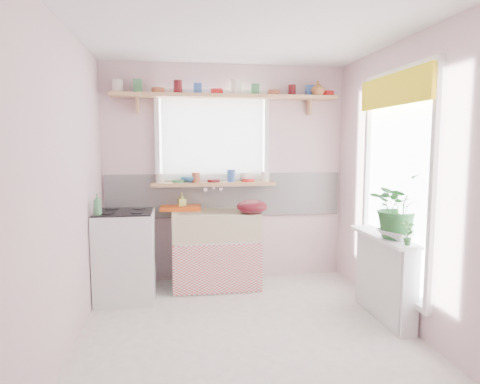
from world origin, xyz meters
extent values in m
plane|color=white|center=(0.00, 0.00, 0.00)|extent=(3.20, 3.20, 0.00)
plane|color=white|center=(0.00, 0.00, 2.50)|extent=(3.20, 3.20, 0.00)
plane|color=beige|center=(0.00, 1.60, 1.25)|extent=(2.80, 0.00, 2.80)
plane|color=beige|center=(0.00, -1.60, 1.25)|extent=(2.80, 0.00, 2.80)
plane|color=beige|center=(-1.40, 0.00, 1.25)|extent=(0.00, 3.20, 3.20)
plane|color=beige|center=(1.40, 0.00, 1.25)|extent=(0.00, 3.20, 3.20)
cube|color=white|center=(0.00, 1.59, 1.00)|extent=(2.74, 0.03, 0.50)
cube|color=#C68086|center=(0.00, 1.58, 0.80)|extent=(2.74, 0.02, 0.12)
cube|color=white|center=(-0.15, 1.60, 1.65)|extent=(1.20, 0.01, 1.00)
cube|color=white|center=(-0.15, 1.53, 1.65)|extent=(1.15, 0.02, 0.95)
cube|color=white|center=(1.40, 0.20, 1.25)|extent=(0.01, 1.10, 1.90)
cube|color=yellow|center=(1.31, 0.20, 2.06)|extent=(0.03, 1.20, 0.28)
cube|color=white|center=(-0.15, 1.30, 0.28)|extent=(0.85, 0.55, 0.55)
cube|color=#D7413F|center=(-0.15, 1.02, 0.28)|extent=(0.95, 0.02, 0.53)
cube|color=beige|center=(-0.15, 1.30, 0.70)|extent=(0.95, 0.55, 0.30)
cylinder|color=silver|center=(-0.15, 1.55, 1.10)|extent=(0.03, 0.22, 0.03)
cube|color=white|center=(-1.10, 1.05, 0.45)|extent=(0.58, 0.58, 0.90)
cube|color=black|center=(-1.10, 1.05, 0.91)|extent=(0.56, 0.56, 0.02)
cylinder|color=black|center=(-1.24, 0.91, 0.92)|extent=(0.14, 0.14, 0.01)
cylinder|color=black|center=(-0.96, 0.91, 0.92)|extent=(0.14, 0.14, 0.01)
cylinder|color=black|center=(-1.24, 1.19, 0.92)|extent=(0.14, 0.14, 0.01)
cylinder|color=black|center=(-0.96, 1.19, 0.92)|extent=(0.14, 0.14, 0.01)
cube|color=white|center=(1.30, 0.20, 0.38)|extent=(0.15, 0.90, 0.75)
cube|color=white|center=(1.27, 0.20, 0.76)|extent=(0.22, 0.95, 0.03)
cube|color=tan|center=(-0.15, 1.48, 1.14)|extent=(1.40, 0.22, 0.04)
cube|color=tan|center=(0.00, 1.47, 2.12)|extent=(2.52, 0.24, 0.04)
cylinder|color=silver|center=(-1.18, 1.47, 2.20)|extent=(0.11, 0.11, 0.12)
cylinder|color=#3F7F4C|center=(-0.97, 1.47, 2.20)|extent=(0.11, 0.11, 0.12)
cylinder|color=#A55133|center=(-0.75, 1.47, 2.17)|extent=(0.11, 0.11, 0.06)
cylinder|color=#590F14|center=(-0.54, 1.47, 2.20)|extent=(0.11, 0.11, 0.12)
cylinder|color=#3359A5|center=(-0.32, 1.47, 2.20)|extent=(0.11, 0.11, 0.12)
cylinder|color=red|center=(-0.11, 1.47, 2.17)|extent=(0.11, 0.11, 0.06)
cylinder|color=silver|center=(0.11, 1.47, 2.20)|extent=(0.11, 0.11, 0.12)
cylinder|color=#3F7F4C|center=(0.32, 1.47, 2.20)|extent=(0.11, 0.11, 0.12)
cylinder|color=#A55133|center=(0.54, 1.47, 2.17)|extent=(0.11, 0.11, 0.06)
cylinder|color=#590F14|center=(0.75, 1.47, 2.20)|extent=(0.11, 0.11, 0.12)
cylinder|color=#3359A5|center=(0.97, 1.47, 2.20)|extent=(0.11, 0.11, 0.12)
cylinder|color=red|center=(1.18, 1.47, 2.17)|extent=(0.11, 0.11, 0.06)
cylinder|color=silver|center=(-0.77, 1.48, 1.22)|extent=(0.11, 0.11, 0.12)
cylinder|color=#3F7F4C|center=(-0.56, 1.48, 1.22)|extent=(0.11, 0.11, 0.12)
cylinder|color=#A55133|center=(-0.36, 1.48, 1.19)|extent=(0.11, 0.11, 0.06)
cylinder|color=#590F14|center=(-0.15, 1.48, 1.22)|extent=(0.11, 0.11, 0.12)
cylinder|color=#3359A5|center=(0.06, 1.48, 1.22)|extent=(0.11, 0.11, 0.12)
cylinder|color=red|center=(0.26, 1.48, 1.19)|extent=(0.11, 0.11, 0.06)
cylinder|color=silver|center=(0.47, 1.48, 1.22)|extent=(0.11, 0.11, 0.12)
cube|color=#EB5414|center=(-0.53, 1.50, 0.87)|extent=(0.47, 0.36, 0.04)
ellipsoid|color=#590F19|center=(0.22, 1.10, 0.93)|extent=(0.39, 0.39, 0.15)
imported|color=#245A27|center=(1.33, 0.07, 1.06)|extent=(0.64, 0.61, 0.57)
imported|color=silver|center=(1.33, 0.03, 0.82)|extent=(0.44, 0.44, 0.08)
imported|color=#306B2B|center=(1.27, -0.20, 0.88)|extent=(0.13, 0.10, 0.21)
imported|color=#E6FA6F|center=(-0.51, 1.50, 0.95)|extent=(0.10, 0.10, 0.19)
imported|color=beige|center=(0.22, 1.54, 1.21)|extent=(0.14, 0.14, 0.10)
imported|color=teal|center=(-0.42, 1.54, 1.19)|extent=(0.23, 0.23, 0.07)
imported|color=#A76133|center=(1.04, 1.41, 2.22)|extent=(0.18, 0.18, 0.16)
imported|color=#468D56|center=(-1.32, 0.83, 1.02)|extent=(0.09, 0.09, 0.21)
sphere|color=#EE5A14|center=(1.33, 0.03, 0.88)|extent=(0.08, 0.08, 0.08)
sphere|color=#EE5A14|center=(1.39, 0.06, 0.88)|extent=(0.08, 0.08, 0.08)
sphere|color=#EE5A14|center=(1.28, 0.05, 0.88)|extent=(0.08, 0.08, 0.08)
cylinder|color=yellow|center=(1.35, -0.02, 0.89)|extent=(0.18, 0.04, 0.10)
camera|label=1|loc=(-0.57, -3.36, 1.59)|focal=32.00mm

